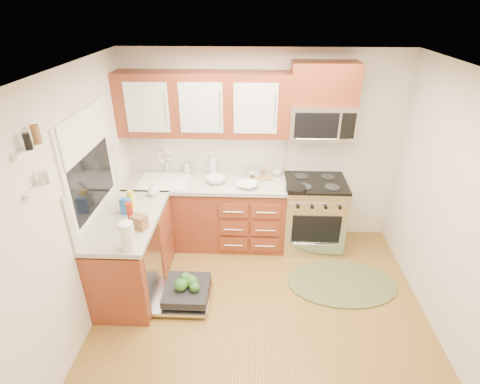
{
  "coord_description": "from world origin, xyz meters",
  "views": [
    {
      "loc": [
        -0.11,
        -2.81,
        3.02
      ],
      "look_at": [
        -0.26,
        0.85,
        1.09
      ],
      "focal_mm": 28.0,
      "sensor_mm": 36.0,
      "label": 1
    }
  ],
  "objects_px": {
    "skillet": "(296,189)",
    "bowl_b": "(216,180)",
    "dishwasher": "(184,293)",
    "paper_towel_roll": "(128,236)",
    "cutting_board": "(259,178)",
    "bowl_a": "(248,185)",
    "upper_cabinets": "(203,104)",
    "microwave": "(321,121)",
    "range": "(313,214)",
    "rug": "(342,283)",
    "stock_pot": "(254,173)",
    "sink": "(165,190)",
    "cup": "(277,172)"
  },
  "relations": [
    {
      "from": "dishwasher",
      "to": "stock_pot",
      "type": "distance_m",
      "value": 1.73
    },
    {
      "from": "range",
      "to": "skillet",
      "type": "bearing_deg",
      "value": -138.24
    },
    {
      "from": "paper_towel_roll",
      "to": "cup",
      "type": "distance_m",
      "value": 2.21
    },
    {
      "from": "range",
      "to": "paper_towel_roll",
      "type": "height_order",
      "value": "paper_towel_roll"
    },
    {
      "from": "upper_cabinets",
      "to": "microwave",
      "type": "xyz_separation_m",
      "value": [
        1.41,
        -0.02,
        -0.18
      ]
    },
    {
      "from": "microwave",
      "to": "cup",
      "type": "xyz_separation_m",
      "value": [
        -0.48,
        0.1,
        -0.72
      ]
    },
    {
      "from": "bowl_a",
      "to": "dishwasher",
      "type": "bearing_deg",
      "value": -124.41
    },
    {
      "from": "sink",
      "to": "cup",
      "type": "distance_m",
      "value": 1.48
    },
    {
      "from": "microwave",
      "to": "paper_towel_roll",
      "type": "distance_m",
      "value": 2.57
    },
    {
      "from": "sink",
      "to": "bowl_b",
      "type": "height_order",
      "value": "bowl_b"
    },
    {
      "from": "dishwasher",
      "to": "skillet",
      "type": "relative_size",
      "value": 2.86
    },
    {
      "from": "rug",
      "to": "stock_pot",
      "type": "xyz_separation_m",
      "value": [
        -1.06,
        0.94,
        0.98
      ]
    },
    {
      "from": "cutting_board",
      "to": "bowl_b",
      "type": "relative_size",
      "value": 1.17
    },
    {
      "from": "bowl_a",
      "to": "upper_cabinets",
      "type": "bearing_deg",
      "value": 152.41
    },
    {
      "from": "range",
      "to": "rug",
      "type": "height_order",
      "value": "range"
    },
    {
      "from": "upper_cabinets",
      "to": "rug",
      "type": "bearing_deg",
      "value": -29.16
    },
    {
      "from": "rug",
      "to": "bowl_b",
      "type": "xyz_separation_m",
      "value": [
        -1.54,
        0.77,
        0.96
      ]
    },
    {
      "from": "dishwasher",
      "to": "cutting_board",
      "type": "distance_m",
      "value": 1.71
    },
    {
      "from": "cutting_board",
      "to": "cup",
      "type": "height_order",
      "value": "cup"
    },
    {
      "from": "range",
      "to": "stock_pot",
      "type": "height_order",
      "value": "stock_pot"
    },
    {
      "from": "upper_cabinets",
      "to": "cutting_board",
      "type": "xyz_separation_m",
      "value": [
        0.69,
        -0.02,
        -0.94
      ]
    },
    {
      "from": "bowl_b",
      "to": "rug",
      "type": "bearing_deg",
      "value": -26.7
    },
    {
      "from": "dishwasher",
      "to": "paper_towel_roll",
      "type": "distance_m",
      "value": 1.09
    },
    {
      "from": "rug",
      "to": "bowl_a",
      "type": "distance_m",
      "value": 1.62
    },
    {
      "from": "bowl_b",
      "to": "paper_towel_roll",
      "type": "bearing_deg",
      "value": -115.17
    },
    {
      "from": "sink",
      "to": "bowl_b",
      "type": "bearing_deg",
      "value": -0.96
    },
    {
      "from": "upper_cabinets",
      "to": "bowl_a",
      "type": "relative_size",
      "value": 8.22
    },
    {
      "from": "sink",
      "to": "cutting_board",
      "type": "xyz_separation_m",
      "value": [
        1.21,
        0.13,
        0.14
      ]
    },
    {
      "from": "rug",
      "to": "skillet",
      "type": "xyz_separation_m",
      "value": [
        -0.56,
        0.54,
        0.96
      ]
    },
    {
      "from": "skillet",
      "to": "bowl_b",
      "type": "bearing_deg",
      "value": 166.84
    },
    {
      "from": "range",
      "to": "skillet",
      "type": "height_order",
      "value": "skillet"
    },
    {
      "from": "microwave",
      "to": "paper_towel_roll",
      "type": "xyz_separation_m",
      "value": [
        -1.93,
        -1.57,
        -0.63
      ]
    },
    {
      "from": "bowl_a",
      "to": "range",
      "type": "bearing_deg",
      "value": 9.18
    },
    {
      "from": "upper_cabinets",
      "to": "bowl_b",
      "type": "distance_m",
      "value": 0.94
    },
    {
      "from": "paper_towel_roll",
      "to": "bowl_a",
      "type": "bearing_deg",
      "value": 50.81
    },
    {
      "from": "sink",
      "to": "microwave",
      "type": "bearing_deg",
      "value": 3.85
    },
    {
      "from": "skillet",
      "to": "range",
      "type": "bearing_deg",
      "value": 41.76
    },
    {
      "from": "stock_pot",
      "to": "paper_towel_roll",
      "type": "bearing_deg",
      "value": -125.72
    },
    {
      "from": "dishwasher",
      "to": "bowl_b",
      "type": "xyz_separation_m",
      "value": [
        0.28,
        1.11,
        0.87
      ]
    },
    {
      "from": "sink",
      "to": "skillet",
      "type": "xyz_separation_m",
      "value": [
        1.65,
        -0.24,
        0.17
      ]
    },
    {
      "from": "sink",
      "to": "bowl_b",
      "type": "distance_m",
      "value": 0.69
    },
    {
      "from": "upper_cabinets",
      "to": "bowl_a",
      "type": "bearing_deg",
      "value": -27.59
    },
    {
      "from": "rug",
      "to": "skillet",
      "type": "height_order",
      "value": "skillet"
    },
    {
      "from": "sink",
      "to": "bowl_a",
      "type": "height_order",
      "value": "bowl_a"
    },
    {
      "from": "skillet",
      "to": "sink",
      "type": "bearing_deg",
      "value": 171.72
    },
    {
      "from": "stock_pot",
      "to": "cutting_board",
      "type": "distance_m",
      "value": 0.09
    },
    {
      "from": "sink",
      "to": "cutting_board",
      "type": "relative_size",
      "value": 2.02
    },
    {
      "from": "range",
      "to": "rug",
      "type": "bearing_deg",
      "value": -70.72
    },
    {
      "from": "paper_towel_roll",
      "to": "bowl_b",
      "type": "height_order",
      "value": "paper_towel_roll"
    },
    {
      "from": "range",
      "to": "microwave",
      "type": "bearing_deg",
      "value": 90.0
    }
  ]
}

